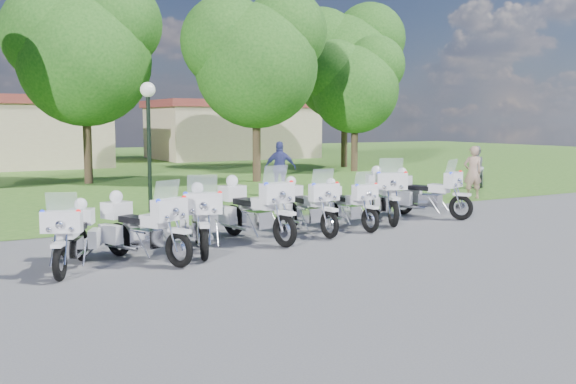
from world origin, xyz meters
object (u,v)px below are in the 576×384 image
motorcycle_1 (142,226)px  motorcycle_5 (347,203)px  motorcycle_3 (253,208)px  motorcycle_6 (383,194)px  motorcycle_0 (73,235)px  motorcycle_2 (200,218)px  motorcycle_7 (426,192)px  motorcycle_4 (307,205)px  bystander_a (473,173)px  bystander_c (280,169)px  lamp_post (148,114)px  bystander_b (475,167)px

motorcycle_1 → motorcycle_5: bearing=168.1°
motorcycle_3 → motorcycle_6: bearing=179.5°
motorcycle_0 → motorcycle_2: 2.70m
motorcycle_1 → motorcycle_7: bearing=166.5°
motorcycle_3 → motorcycle_4: bearing=179.3°
motorcycle_0 → motorcycle_5: (7.01, 1.30, -0.01)m
motorcycle_0 → motorcycle_3: bearing=-143.1°
motorcycle_7 → motorcycle_0: bearing=-13.9°
motorcycle_5 → bystander_a: 7.75m
bystander_c → motorcycle_0: bearing=70.9°
motorcycle_1 → motorcycle_0: bearing=-22.6°
motorcycle_3 → bystander_c: size_ratio=1.32×
motorcycle_1 → motorcycle_6: 7.39m
motorcycle_0 → motorcycle_2: motorcycle_2 is taller
lamp_post → motorcycle_4: bearing=-66.6°
motorcycle_7 → lamp_post: bearing=-59.4°
bystander_c → motorcycle_2: bearing=79.6°
motorcycle_0 → motorcycle_6: (8.51, 1.74, 0.11)m
motorcycle_6 → bystander_c: size_ratio=1.25×
motorcycle_7 → bystander_a: bearing=-174.0°
motorcycle_3 → motorcycle_4: (1.59, 0.30, -0.06)m
motorcycle_6 → lamp_post: size_ratio=0.64×
lamp_post → bystander_c: size_ratio=1.96×
motorcycle_0 → motorcycle_4: motorcycle_4 is taller
bystander_a → bystander_b: size_ratio=1.08×
motorcycle_4 → lamp_post: bearing=-67.6°
bystander_a → bystander_b: bystander_a is taller
motorcycle_2 → lamp_post: lamp_post is taller
motorcycle_5 → motorcycle_4: bearing=0.9°
motorcycle_6 → bystander_b: size_ratio=1.45×
motorcycle_7 → bystander_b: 8.41m
lamp_post → bystander_b: 13.57m
motorcycle_5 → motorcycle_6: motorcycle_6 is taller
motorcycle_1 → bystander_a: (12.92, 4.06, 0.24)m
motorcycle_0 → motorcycle_3: size_ratio=0.80×
motorcycle_0 → motorcycle_7: (10.02, 1.71, 0.07)m
motorcycle_3 → motorcycle_4: size_ratio=1.08×
motorcycle_5 → bystander_c: (1.87, 6.94, 0.36)m
motorcycle_4 → motorcycle_1: bearing=13.6°
motorcycle_0 → bystander_a: (14.23, 4.10, 0.29)m
motorcycle_3 → bystander_c: 8.74m
motorcycle_1 → motorcycle_6: size_ratio=0.92×
motorcycle_4 → motorcycle_6: size_ratio=0.98×
motorcycle_4 → motorcycle_7: motorcycle_7 is taller
motorcycle_5 → bystander_b: 11.20m
motorcycle_1 → motorcycle_4: motorcycle_1 is taller
motorcycle_6 → lamp_post: bearing=-19.3°
motorcycle_4 → motorcycle_7: bearing=-174.2°
motorcycle_0 → bystander_c: 12.12m
bystander_a → motorcycle_5: bearing=41.7°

